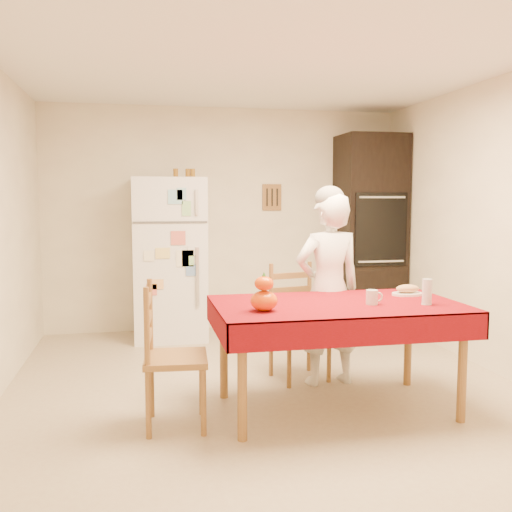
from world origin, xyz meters
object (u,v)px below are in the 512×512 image
object	(u,v)px
refrigerator	(169,259)
oven_cabinet	(370,232)
chair_left	(166,350)
chair_far	(296,317)
seated_woman	(328,290)
bread_plate	(407,294)
dining_table	(337,313)
wine_glass	(427,292)
coffee_mug	(372,297)
pumpkin_lower	(264,301)

from	to	relation	value
refrigerator	oven_cabinet	world-z (taller)	oven_cabinet
chair_left	chair_far	bearing A→B (deg)	-48.44
seated_woman	chair_left	bearing A→B (deg)	19.02
refrigerator	bread_plate	size ratio (longest dim) A/B	7.08
oven_cabinet	dining_table	xyz separation A→B (m)	(-1.25, -2.40, -0.41)
seated_woman	wine_glass	bearing A→B (deg)	114.80
chair_left	wine_glass	bearing A→B (deg)	-89.27
wine_glass	bread_plate	bearing A→B (deg)	83.17
chair_far	chair_left	distance (m)	1.39
bread_plate	coffee_mug	bearing A→B (deg)	-143.82
seated_woman	dining_table	bearing A→B (deg)	70.48
pumpkin_lower	bread_plate	bearing A→B (deg)	17.49
oven_cabinet	bread_plate	world-z (taller)	oven_cabinet
seated_woman	wine_glass	distance (m)	0.87
dining_table	pumpkin_lower	distance (m)	0.60
pumpkin_lower	refrigerator	bearing A→B (deg)	100.62
chair_far	chair_left	bearing A→B (deg)	-154.41
wine_glass	coffee_mug	bearing A→B (deg)	168.21
seated_woman	pumpkin_lower	xyz separation A→B (m)	(-0.69, -0.73, 0.06)
refrigerator	dining_table	distance (m)	2.58
refrigerator	bread_plate	bearing A→B (deg)	-52.51
dining_table	seated_woman	bearing A→B (deg)	77.15
seated_woman	pumpkin_lower	world-z (taller)	seated_woman
oven_cabinet	bread_plate	distance (m)	2.32
chair_left	seated_woman	world-z (taller)	seated_woman
dining_table	wine_glass	bearing A→B (deg)	-17.63
pumpkin_lower	wine_glass	size ratio (longest dim) A/B	1.01
chair_left	wine_glass	world-z (taller)	chair_left
bread_plate	oven_cabinet	bearing A→B (deg)	74.31
dining_table	refrigerator	bearing A→B (deg)	113.70
chair_far	coffee_mug	world-z (taller)	chair_far
oven_cabinet	wine_glass	world-z (taller)	oven_cabinet
chair_far	refrigerator	bearing A→B (deg)	109.35
coffee_mug	wine_glass	bearing A→B (deg)	-11.79
refrigerator	bread_plate	distance (m)	2.73
wine_glass	dining_table	bearing A→B (deg)	162.37
seated_woman	wine_glass	xyz separation A→B (m)	(0.45, -0.74, 0.09)
oven_cabinet	bread_plate	bearing A→B (deg)	-105.69
chair_left	pumpkin_lower	bearing A→B (deg)	-95.15
oven_cabinet	seated_woman	world-z (taller)	oven_cabinet
wine_glass	refrigerator	bearing A→B (deg)	122.42
chair_left	wine_glass	distance (m)	1.80
chair_far	coffee_mug	bearing A→B (deg)	-83.34
dining_table	bread_plate	world-z (taller)	bread_plate
wine_glass	seated_woman	bearing A→B (deg)	121.47
coffee_mug	wine_glass	distance (m)	0.38
dining_table	wine_glass	xyz separation A→B (m)	(0.58, -0.18, 0.16)
chair_far	coffee_mug	xyz separation A→B (m)	(0.29, -0.88, 0.30)
dining_table	chair_far	xyz separation A→B (m)	(-0.08, 0.77, -0.18)
chair_far	coffee_mug	size ratio (longest dim) A/B	9.50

